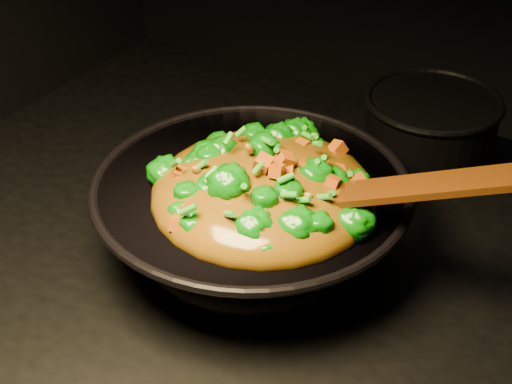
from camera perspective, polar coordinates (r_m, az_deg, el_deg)
The scene contains 4 objects.
wok at distance 0.97m, azimuth -0.31°, elevation -2.11°, with size 0.38×0.38×0.11m, color black, non-canonical shape.
stir_fry at distance 0.89m, azimuth 0.58°, elevation 1.96°, with size 0.27×0.27×0.09m, color #0B6407, non-canonical shape.
spatula at distance 0.86m, azimuth 9.10°, elevation 0.09°, with size 0.30×0.05×0.01m, color #3E1206.
back_pot at distance 1.18m, azimuth 12.52°, elevation 4.43°, with size 0.19×0.19×0.11m, color black.
Camera 1 is at (0.34, -0.66, 1.54)m, focal length 55.00 mm.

